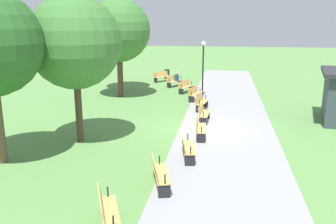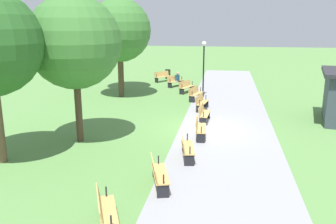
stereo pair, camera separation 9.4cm
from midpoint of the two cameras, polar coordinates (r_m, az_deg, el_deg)
name	(u,v)px [view 2 (the right image)]	position (r m, az deg, el deg)	size (l,w,h in m)	color
ground_plane	(204,129)	(17.91, 5.84, -2.71)	(120.00, 120.00, 0.00)	#5B8C47
path_paving	(226,130)	(17.88, 9.44, -2.85)	(44.18, 4.64, 0.01)	#939399
bench_0	(163,76)	(31.77, -0.80, 5.71)	(1.63, 1.38, 0.89)	tan
bench_1	(175,81)	(29.35, 1.23, 4.99)	(1.69, 1.24, 0.89)	tan
bench_2	(186,86)	(26.85, 3.02, 4.09)	(1.73, 1.09, 0.89)	tan
bench_3	(195,93)	(24.29, 4.47, 2.98)	(1.75, 0.93, 0.89)	tan
bench_4	(201,102)	(21.69, 5.47, 1.59)	(1.74, 0.75, 0.89)	tan
bench_5	(204,113)	(19.08, 5.82, -0.18)	(1.70, 0.57, 0.89)	tan
bench_6	(200,128)	(16.49, 5.21, -2.49)	(1.70, 0.57, 0.89)	tan
bench_7	(186,147)	(13.99, 3.12, -5.55)	(1.74, 0.75, 0.89)	tan
bench_8	(158,173)	(11.67, -1.34, -9.70)	(1.75, 0.93, 0.89)	tan
bench_9	(105,211)	(9.70, -9.68, -15.22)	(1.73, 1.09, 0.89)	tan
person_seated	(178,79)	(29.42, 1.74, 5.34)	(0.52, 0.60, 1.20)	navy
tree_0	(119,30)	(25.18, -7.66, 12.76)	(4.31, 4.31, 6.77)	#4C3828
tree_1	(74,43)	(15.74, -14.54, 10.66)	(3.94, 3.94, 6.32)	#4C3828
tree_3	(119,26)	(27.73, -7.64, 13.44)	(3.61, 3.61, 6.71)	brown
lamp_post	(204,58)	(25.15, 5.83, 8.50)	(0.32, 0.32, 3.87)	black
trash_bin	(168,74)	(33.54, 0.05, 6.09)	(0.48, 0.48, 0.85)	black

